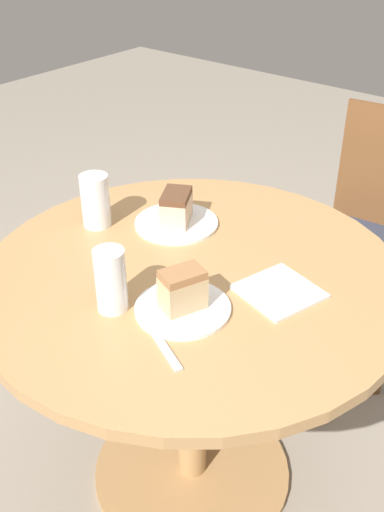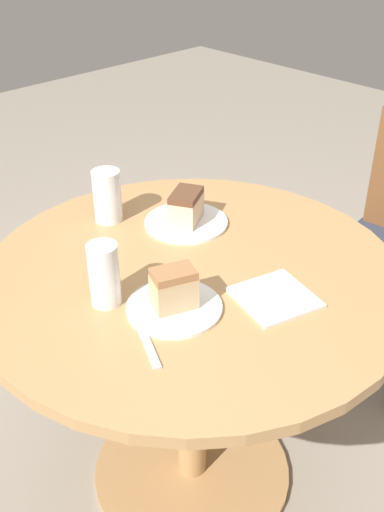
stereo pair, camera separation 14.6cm
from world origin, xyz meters
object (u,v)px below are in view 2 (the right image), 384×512
(plate_far, at_px, (186,222))
(cake_slice_near, at_px, (174,288))
(plate_near, at_px, (174,307))
(glass_lemonade, at_px, (107,198))
(cake_slice_far, at_px, (186,207))
(glass_water, at_px, (104,277))

(plate_far, distance_m, cake_slice_near, 0.40)
(cake_slice_near, bearing_deg, plate_near, 0.00)
(plate_far, bearing_deg, plate_near, -47.48)
(glass_lemonade, bearing_deg, plate_far, 39.08)
(plate_near, distance_m, cake_slice_far, 0.40)
(plate_far, xyz_separation_m, cake_slice_far, (-0.00, 0.00, 0.05))
(cake_slice_far, xyz_separation_m, glass_lemonade, (-0.17, -0.14, 0.01))
(cake_slice_near, relative_size, glass_water, 0.74)
(plate_near, height_order, cake_slice_near, cake_slice_near)
(plate_near, xyz_separation_m, cake_slice_far, (-0.27, 0.29, 0.05))
(cake_slice_near, distance_m, glass_water, 0.16)
(plate_far, relative_size, glass_lemonade, 1.57)
(plate_far, xyz_separation_m, glass_lemonade, (-0.17, -0.14, 0.06))
(cake_slice_far, height_order, glass_water, glass_water)
(plate_far, relative_size, cake_slice_far, 1.79)
(plate_near, distance_m, glass_lemonade, 0.47)
(plate_near, height_order, plate_far, same)
(glass_lemonade, xyz_separation_m, glass_water, (0.31, -0.24, 0.00))
(glass_lemonade, bearing_deg, plate_near, -18.98)
(plate_far, bearing_deg, cake_slice_far, 135.00)
(glass_water, bearing_deg, plate_far, 109.79)
(glass_lemonade, bearing_deg, cake_slice_near, -18.98)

